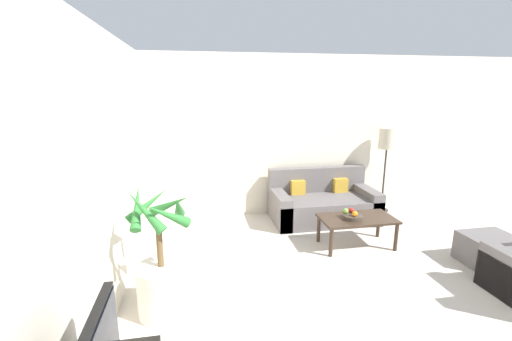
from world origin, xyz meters
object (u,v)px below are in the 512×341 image
(potted_palm, at_px, (162,274))
(apple_green, at_px, (346,211))
(ottoman, at_px, (487,249))
(sofa_loveseat, at_px, (323,204))
(fruit_bowl, at_px, (352,216))
(floor_lamp, at_px, (387,143))
(orange_fruit, at_px, (355,214))
(apple_red, at_px, (351,210))
(coffee_table, at_px, (357,221))

(potted_palm, xyz_separation_m, apple_green, (2.36, 1.06, 0.10))
(ottoman, bearing_deg, sofa_loveseat, 130.05)
(potted_palm, distance_m, fruit_bowl, 2.64)
(floor_lamp, relative_size, apple_green, 19.48)
(fruit_bowl, distance_m, orange_fruit, 0.09)
(apple_red, xyz_separation_m, orange_fruit, (-0.02, -0.14, 0.00))
(apple_green, bearing_deg, potted_palm, -155.71)
(potted_palm, bearing_deg, ottoman, 4.29)
(fruit_bowl, bearing_deg, apple_green, 147.17)
(potted_palm, distance_m, orange_fruit, 2.62)
(apple_red, height_order, ottoman, apple_red)
(sofa_loveseat, height_order, fruit_bowl, sofa_loveseat)
(potted_palm, relative_size, ottoman, 2.12)
(apple_red, bearing_deg, ottoman, -28.50)
(ottoman, bearing_deg, coffee_table, 152.37)
(sofa_loveseat, xyz_separation_m, apple_red, (0.03, -0.98, 0.24))
(potted_palm, bearing_deg, floor_lamp, 32.07)
(floor_lamp, bearing_deg, sofa_loveseat, -170.30)
(sofa_loveseat, bearing_deg, apple_red, -88.35)
(apple_green, height_order, ottoman, apple_green)
(floor_lamp, bearing_deg, coffee_table, -131.72)
(sofa_loveseat, relative_size, apple_red, 23.61)
(orange_fruit, bearing_deg, floor_lamp, 47.98)
(potted_palm, xyz_separation_m, orange_fruit, (2.44, 0.95, 0.09))
(orange_fruit, height_order, ottoman, orange_fruit)
(orange_fruit, bearing_deg, potted_palm, -158.71)
(potted_palm, bearing_deg, sofa_loveseat, 40.47)
(sofa_loveseat, height_order, apple_green, sofa_loveseat)
(potted_palm, relative_size, orange_fruit, 17.60)
(coffee_table, xyz_separation_m, apple_red, (-0.06, 0.06, 0.14))
(fruit_bowl, bearing_deg, floor_lamp, 46.60)
(potted_palm, bearing_deg, apple_red, 23.93)
(fruit_bowl, distance_m, ottoman, 1.67)
(coffee_table, bearing_deg, apple_red, 135.98)
(apple_green, relative_size, ottoman, 0.12)
(potted_palm, xyz_separation_m, apple_red, (2.45, 1.09, 0.09))
(potted_palm, height_order, floor_lamp, floor_lamp)
(apple_red, bearing_deg, potted_palm, -156.07)
(floor_lamp, bearing_deg, orange_fruit, -132.02)
(apple_red, height_order, orange_fruit, orange_fruit)
(sofa_loveseat, height_order, orange_fruit, sofa_loveseat)
(potted_palm, height_order, fruit_bowl, potted_palm)
(floor_lamp, xyz_separation_m, ottoman, (0.29, -1.98, -1.04))
(sofa_loveseat, relative_size, orange_fruit, 22.84)
(apple_green, bearing_deg, floor_lamp, 43.56)
(sofa_loveseat, distance_m, apple_red, 1.01)
(floor_lamp, height_order, orange_fruit, floor_lamp)
(sofa_loveseat, xyz_separation_m, fruit_bowl, (0.01, -1.06, 0.18))
(sofa_loveseat, bearing_deg, coffee_table, -84.93)
(sofa_loveseat, height_order, floor_lamp, floor_lamp)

